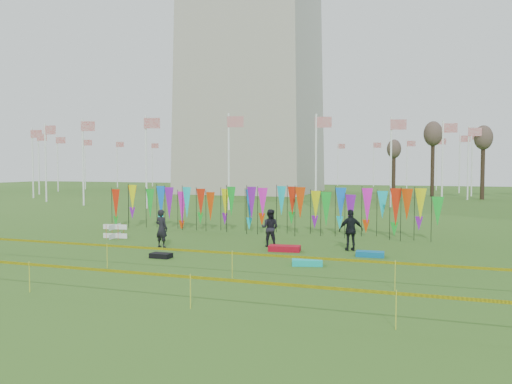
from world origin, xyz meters
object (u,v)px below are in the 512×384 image
(kite_bag_turquoise, at_px, (307,262))
(box_kite, at_px, (115,231))
(kite_bag_black, at_px, (161,255))
(person_right, at_px, (351,230))
(kite_bag_teal, at_px, (370,254))
(person_left, at_px, (162,228))
(kite_bag_red, at_px, (285,248))
(person_mid, at_px, (270,228))

(kite_bag_turquoise, bearing_deg, box_kite, 161.71)
(kite_bag_turquoise, relative_size, kite_bag_black, 1.33)
(kite_bag_turquoise, bearing_deg, person_right, 74.04)
(kite_bag_teal, bearing_deg, person_left, -175.62)
(person_left, distance_m, kite_bag_red, 5.61)
(person_left, relative_size, kite_bag_teal, 1.54)
(box_kite, xyz_separation_m, kite_bag_turquoise, (10.72, -3.55, -0.25))
(person_left, bearing_deg, person_right, -155.13)
(box_kite, height_order, kite_bag_teal, box_kite)
(person_mid, bearing_deg, kite_bag_teal, 166.28)
(box_kite, relative_size, kite_bag_teal, 0.65)
(kite_bag_red, bearing_deg, kite_bag_black, -144.06)
(person_left, bearing_deg, person_mid, -146.53)
(box_kite, bearing_deg, person_left, -25.12)
(person_left, bearing_deg, box_kite, -13.25)
(box_kite, xyz_separation_m, person_right, (11.79, 0.19, 0.53))
(box_kite, bearing_deg, kite_bag_turquoise, -18.29)
(person_left, xyz_separation_m, kite_bag_red, (5.50, 0.82, -0.74))
(box_kite, distance_m, person_mid, 8.17)
(kite_bag_black, bearing_deg, box_kite, 140.93)
(box_kite, bearing_deg, person_mid, 0.69)
(kite_bag_black, distance_m, kite_bag_teal, 8.40)
(person_left, xyz_separation_m, person_right, (8.17, 1.89, 0.03))
(kite_bag_red, distance_m, kite_bag_black, 5.24)
(person_right, bearing_deg, kite_bag_turquoise, 51.30)
(person_left, distance_m, kite_bag_turquoise, 7.38)
(box_kite, relative_size, person_mid, 0.43)
(person_mid, xyz_separation_m, kite_bag_teal, (4.57, -1.10, -0.75))
(person_left, distance_m, kite_bag_black, 2.69)
(box_kite, height_order, person_mid, person_mid)
(person_mid, bearing_deg, person_left, 21.38)
(kite_bag_turquoise, height_order, kite_bag_black, kite_bag_turquoise)
(kite_bag_red, xyz_separation_m, kite_bag_black, (-4.25, -3.08, -0.03))
(person_right, height_order, kite_bag_teal, person_right)
(box_kite, xyz_separation_m, kite_bag_red, (9.12, -0.88, -0.24))
(kite_bag_teal, bearing_deg, kite_bag_red, 178.04)
(person_mid, height_order, kite_bag_black, person_mid)
(kite_bag_red, bearing_deg, person_right, 21.73)
(kite_bag_red, bearing_deg, kite_bag_teal, -1.96)
(person_left, relative_size, kite_bag_turquoise, 1.55)
(person_right, xyz_separation_m, kite_bag_turquoise, (-1.07, -3.73, -0.78))
(kite_bag_red, xyz_separation_m, kite_bag_teal, (3.61, -0.12, -0.02))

